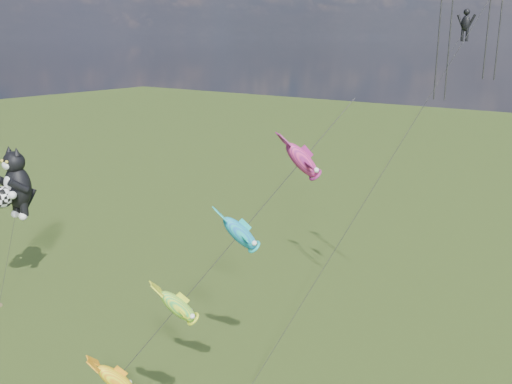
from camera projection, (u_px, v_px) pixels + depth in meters
The scene contains 4 objects.
ground at pixel (12, 338), 39.14m from camera, with size 300.00×300.00×0.00m, color #21360D.
cat_kite_rig at pixel (14, 184), 43.83m from camera, with size 2.62×4.24×11.97m.
fish_windsock_rig at pixel (208, 271), 25.85m from camera, with size 9.54×12.94×17.34m.
parafoil_rig at pixel (463, 21), 32.40m from camera, with size 8.27×15.96×26.48m.
Camera 1 is at (34.43, -18.19, 19.95)m, focal length 40.00 mm.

